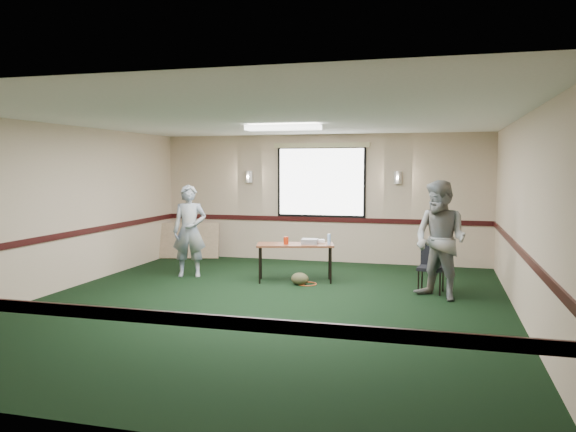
% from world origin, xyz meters
% --- Properties ---
extents(ground, '(8.00, 8.00, 0.00)m').
position_xyz_m(ground, '(0.00, 0.00, 0.00)').
color(ground, black).
rests_on(ground, ground).
extents(room_shell, '(8.00, 8.02, 8.00)m').
position_xyz_m(room_shell, '(0.00, 2.12, 1.58)').
color(room_shell, '#CCAE93').
rests_on(room_shell, ground).
extents(folding_table, '(1.43, 0.85, 0.67)m').
position_xyz_m(folding_table, '(0.00, 1.78, 0.62)').
color(folding_table, '#5B2F1A').
rests_on(folding_table, ground).
extents(projector, '(0.29, 0.25, 0.09)m').
position_xyz_m(projector, '(0.26, 1.81, 0.71)').
color(projector, '#93929A').
rests_on(projector, folding_table).
extents(game_console, '(0.25, 0.23, 0.05)m').
position_xyz_m(game_console, '(0.36, 2.06, 0.69)').
color(game_console, white).
rests_on(game_console, folding_table).
extents(red_cup, '(0.09, 0.09, 0.13)m').
position_xyz_m(red_cup, '(-0.14, 1.69, 0.73)').
color(red_cup, '#AC270B').
rests_on(red_cup, folding_table).
extents(water_bottle, '(0.06, 0.06, 0.19)m').
position_xyz_m(water_bottle, '(0.60, 1.82, 0.76)').
color(water_bottle, '#94BDF3').
rests_on(water_bottle, folding_table).
extents(duffel_bag, '(0.37, 0.33, 0.21)m').
position_xyz_m(duffel_bag, '(0.15, 1.50, 0.11)').
color(duffel_bag, '#3F3D24').
rests_on(duffel_bag, ground).
extents(cable_coil, '(0.44, 0.44, 0.02)m').
position_xyz_m(cable_coil, '(0.26, 1.58, 0.01)').
color(cable_coil, '#CD4719').
rests_on(cable_coil, ground).
extents(folded_table, '(1.53, 0.61, 0.78)m').
position_xyz_m(folded_table, '(-3.00, 3.60, 0.39)').
color(folded_table, '#9C8060').
rests_on(folded_table, ground).
extents(conference_chair, '(0.45, 0.46, 0.81)m').
position_xyz_m(conference_chair, '(2.34, 1.57, 0.48)').
color(conference_chair, black).
rests_on(conference_chair, ground).
extents(person_left, '(0.71, 0.56, 1.69)m').
position_xyz_m(person_left, '(-1.99, 1.73, 0.84)').
color(person_left, '#3F578B').
rests_on(person_left, ground).
extents(person_right, '(1.12, 1.07, 1.81)m').
position_xyz_m(person_right, '(2.46, 1.08, 0.91)').
color(person_right, '#6886A1').
rests_on(person_right, ground).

